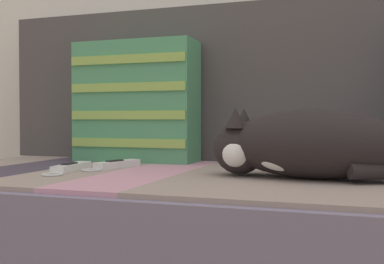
# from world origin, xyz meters

# --- Properties ---
(couch) EXTENTS (1.87, 0.84, 0.35)m
(couch) POSITION_xyz_m (0.00, 0.13, 0.17)
(couch) COLOR gray
(couch) RESTS_ON ground_plane
(sofa_backrest) EXTENTS (1.84, 0.14, 0.48)m
(sofa_backrest) POSITION_xyz_m (0.00, 0.48, 0.59)
(sofa_backrest) COLOR #474242
(sofa_backrest) RESTS_ON couch
(throw_pillow_striped) EXTENTS (0.38, 0.14, 0.37)m
(throw_pillow_striped) POSITION_xyz_m (-0.42, 0.33, 0.54)
(throw_pillow_striped) COLOR #4C9366
(throw_pillow_striped) RESTS_ON couch
(sleeping_cat) EXTENTS (0.47, 0.20, 0.16)m
(sleeping_cat) POSITION_xyz_m (0.11, 0.06, 0.42)
(sleeping_cat) COLOR black
(sleeping_cat) RESTS_ON couch
(game_remote_near) EXTENTS (0.09, 0.20, 0.02)m
(game_remote_near) POSITION_xyz_m (-0.39, 0.13, 0.36)
(game_remote_near) COLOR white
(game_remote_near) RESTS_ON couch
(game_remote_far) EXTENTS (0.07, 0.21, 0.02)m
(game_remote_far) POSITION_xyz_m (-0.45, 0.02, 0.36)
(game_remote_far) COLOR white
(game_remote_far) RESTS_ON couch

